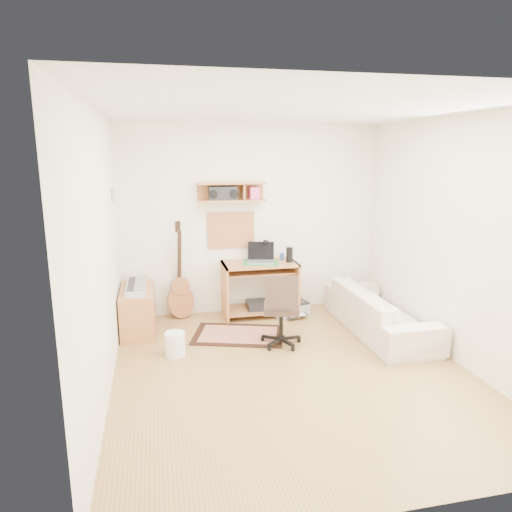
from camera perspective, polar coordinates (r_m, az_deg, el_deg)
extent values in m
cube|color=#A77D45|center=(4.97, 4.39, -13.95)|extent=(3.60, 4.00, 0.01)
cube|color=white|center=(4.46, 4.98, 17.57)|extent=(3.60, 4.00, 0.01)
cube|color=white|center=(6.46, -0.50, 4.48)|extent=(3.60, 0.01, 2.60)
cube|color=white|center=(4.38, -18.56, -0.13)|extent=(0.01, 4.00, 2.60)
cube|color=white|center=(5.35, 23.52, 1.70)|extent=(0.01, 4.00, 2.60)
cube|color=#C07944|center=(6.23, -2.99, 7.87)|extent=(0.90, 0.25, 0.26)
cube|color=#AC7C56|center=(6.40, -3.09, 3.21)|extent=(0.64, 0.03, 0.49)
cube|color=#4C8CBF|center=(5.80, -17.16, 7.16)|extent=(0.02, 0.20, 0.15)
cylinder|color=black|center=(6.33, 4.12, 0.17)|extent=(0.09, 0.09, 0.21)
cylinder|color=#3550A0|center=(6.47, 3.20, -0.06)|extent=(0.07, 0.07, 0.09)
cube|color=black|center=(6.21, -4.11, 7.65)|extent=(0.37, 0.17, 0.19)
cube|color=#D7B290|center=(5.84, -2.16, -9.60)|extent=(1.26, 1.02, 0.01)
cube|color=#C07944|center=(6.08, -14.31, -6.41)|extent=(0.40, 0.90, 0.55)
cube|color=#B2B5BA|center=(5.98, -14.47, -3.63)|extent=(0.23, 0.75, 0.07)
cylinder|color=white|center=(5.32, -9.90, -10.60)|extent=(0.24, 0.24, 0.27)
cube|color=#A5A8AA|center=(6.54, 4.03, -6.40)|extent=(0.56, 0.48, 0.18)
imported|color=beige|center=(6.02, 14.96, -5.69)|extent=(0.55, 1.88, 0.74)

